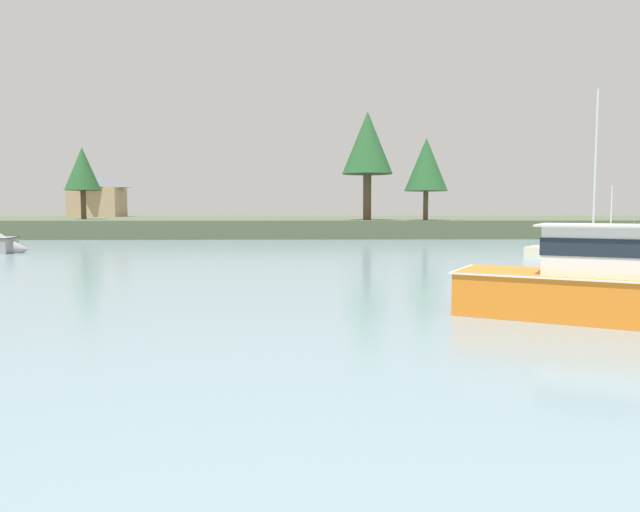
# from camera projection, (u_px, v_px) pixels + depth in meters

# --- Properties ---
(far_shore_bank) EXTENTS (238.51, 52.03, 2.02)m
(far_shore_bank) POSITION_uv_depth(u_px,v_px,m) (357.00, 224.00, 88.30)
(far_shore_bank) COLOR #4C563D
(far_shore_bank) RESTS_ON ground
(sailboat_cream) EXTENTS (6.85, 5.81, 11.31)m
(sailboat_cream) POSITION_uv_depth(u_px,v_px,m) (582.00, 254.00, 38.72)
(sailboat_cream) COLOR beige
(sailboat_cream) RESTS_ON ground
(shore_tree_center_left) EXTENTS (4.23, 4.23, 8.68)m
(shore_tree_center_left) POSITION_uv_depth(u_px,v_px,m) (82.00, 169.00, 70.89)
(shore_tree_center_left) COLOR brown
(shore_tree_center_left) RESTS_ON far_shore_bank
(shore_tree_inland_b) EXTENTS (5.66, 5.66, 12.06)m
(shore_tree_inland_b) POSITION_uv_depth(u_px,v_px,m) (367.00, 144.00, 65.37)
(shore_tree_inland_b) COLOR brown
(shore_tree_inland_b) RESTS_ON far_shore_bank
(shore_tree_center_right) EXTENTS (4.73, 4.73, 9.00)m
(shore_tree_center_right) POSITION_uv_depth(u_px,v_px,m) (426.00, 165.00, 64.29)
(shore_tree_center_right) COLOR brown
(shore_tree_center_right) RESTS_ON far_shore_bank
(cottage_eastern) EXTENTS (8.55, 7.23, 6.94)m
(cottage_eastern) POSITION_uv_depth(u_px,v_px,m) (97.00, 195.00, 98.21)
(cottage_eastern) COLOR tan
(cottage_eastern) RESTS_ON far_shore_bank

